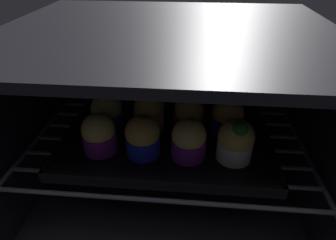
% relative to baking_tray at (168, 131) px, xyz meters
% --- Properties ---
extents(oven_cavity, '(0.59, 0.47, 0.37)m').
position_rel_baking_tray_xyz_m(oven_cavity, '(0.00, 0.06, 0.02)').
color(oven_cavity, black).
rests_on(oven_cavity, ground).
extents(oven_rack, '(0.55, 0.42, 0.01)m').
position_rel_baking_tray_xyz_m(oven_rack, '(0.00, 0.01, -0.01)').
color(oven_rack, '#51515B').
rests_on(oven_rack, oven_cavity).
extents(baking_tray, '(0.40, 0.32, 0.02)m').
position_rel_baking_tray_xyz_m(baking_tray, '(0.00, 0.00, 0.00)').
color(baking_tray, black).
rests_on(baking_tray, oven_rack).
extents(muffin_row0_col0, '(0.06, 0.06, 0.08)m').
position_rel_baking_tray_xyz_m(muffin_row0_col0, '(-0.12, -0.08, 0.04)').
color(muffin_row0_col0, '#7A238C').
rests_on(muffin_row0_col0, baking_tray).
extents(muffin_row0_col1, '(0.06, 0.06, 0.08)m').
position_rel_baking_tray_xyz_m(muffin_row0_col1, '(-0.04, -0.08, 0.04)').
color(muffin_row0_col1, '#1928B7').
rests_on(muffin_row0_col1, baking_tray).
extents(muffin_row0_col2, '(0.06, 0.06, 0.08)m').
position_rel_baking_tray_xyz_m(muffin_row0_col2, '(0.04, -0.08, 0.04)').
color(muffin_row0_col2, '#7A238C').
rests_on(muffin_row0_col2, baking_tray).
extents(muffin_row0_col3, '(0.06, 0.06, 0.08)m').
position_rel_baking_tray_xyz_m(muffin_row0_col3, '(0.12, -0.08, 0.04)').
color(muffin_row0_col3, silver).
rests_on(muffin_row0_col3, baking_tray).
extents(muffin_row1_col0, '(0.06, 0.06, 0.08)m').
position_rel_baking_tray_xyz_m(muffin_row1_col0, '(-0.12, 0.00, 0.04)').
color(muffin_row1_col0, '#1928B7').
rests_on(muffin_row1_col0, baking_tray).
extents(muffin_row1_col1, '(0.06, 0.06, 0.08)m').
position_rel_baking_tray_xyz_m(muffin_row1_col1, '(-0.04, 0.00, 0.04)').
color(muffin_row1_col1, silver).
rests_on(muffin_row1_col1, baking_tray).
extents(muffin_row1_col2, '(0.06, 0.06, 0.08)m').
position_rel_baking_tray_xyz_m(muffin_row1_col2, '(0.04, 0.00, 0.04)').
color(muffin_row1_col2, red).
rests_on(muffin_row1_col2, baking_tray).
extents(muffin_row1_col3, '(0.06, 0.06, 0.08)m').
position_rel_baking_tray_xyz_m(muffin_row1_col3, '(0.12, 0.00, 0.04)').
color(muffin_row1_col3, '#1928B7').
rests_on(muffin_row1_col3, baking_tray).
extents(muffin_row2_col0, '(0.06, 0.06, 0.07)m').
position_rel_baking_tray_xyz_m(muffin_row2_col0, '(-0.12, 0.08, 0.04)').
color(muffin_row2_col0, '#1928B7').
rests_on(muffin_row2_col0, baking_tray).
extents(muffin_row2_col1, '(0.06, 0.06, 0.08)m').
position_rel_baking_tray_xyz_m(muffin_row2_col1, '(-0.04, 0.08, 0.04)').
color(muffin_row2_col1, silver).
rests_on(muffin_row2_col1, baking_tray).
extents(muffin_row2_col2, '(0.06, 0.06, 0.07)m').
position_rel_baking_tray_xyz_m(muffin_row2_col2, '(0.04, 0.08, 0.04)').
color(muffin_row2_col2, '#0C8C84').
rests_on(muffin_row2_col2, baking_tray).
extents(muffin_row2_col3, '(0.07, 0.07, 0.08)m').
position_rel_baking_tray_xyz_m(muffin_row2_col3, '(0.12, 0.08, 0.04)').
color(muffin_row2_col3, '#1928B7').
rests_on(muffin_row2_col3, baking_tray).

